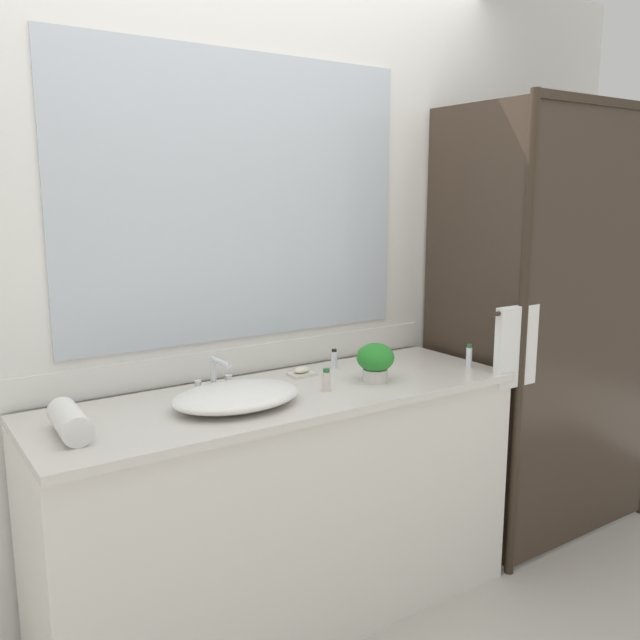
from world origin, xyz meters
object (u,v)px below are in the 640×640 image
Objects in this scene: faucet at (215,381)px; soap_dish at (302,372)px; amenity_bottle_conditioner at (326,380)px; amenity_bottle_lotion at (469,356)px; sink_basin at (237,396)px; rolled_towel_near_edge at (70,421)px; potted_plant at (375,360)px; amenity_bottle_body_wash at (334,359)px.

soap_dish is at bearing 4.91° from faucet.
amenity_bottle_lotion is at bearing -4.09° from amenity_bottle_conditioner.
faucet is at bearing 90.00° from sink_basin.
rolled_towel_near_edge is at bearing 177.97° from sink_basin.
rolled_towel_near_edge is (-0.93, -0.18, 0.03)m from soap_dish.
potted_plant reaches higher than rolled_towel_near_edge.
amenity_bottle_body_wash is at bearing 10.66° from rolled_towel_near_edge.
sink_basin is 0.35m from amenity_bottle_conditioner.
faucet is at bearing 161.31° from potted_plant.
faucet is 0.56m from rolled_towel_near_edge.
rolled_towel_near_edge is at bearing -169.34° from amenity_bottle_body_wash.
rolled_towel_near_edge is (-0.89, 0.04, 0.01)m from amenity_bottle_conditioner.
amenity_bottle_lotion is 0.68m from amenity_bottle_conditioner.
amenity_bottle_conditioner is 0.33m from amenity_bottle_body_wash.
amenity_bottle_body_wash is (0.56, 0.23, 0.00)m from sink_basin.
potted_plant is 0.23m from amenity_bottle_conditioner.
rolled_towel_near_edge reaches higher than sink_basin.
amenity_bottle_conditioner reaches higher than soap_dish.
soap_dish is 0.23m from amenity_bottle_conditioner.
amenity_bottle_body_wash is 1.12m from rolled_towel_near_edge.
amenity_bottle_lotion reaches higher than amenity_bottle_body_wash.
sink_basin is at bearing -90.00° from faucet.
sink_basin is at bearing 177.40° from potted_plant.
sink_basin is at bearing -2.03° from rolled_towel_near_edge.
amenity_bottle_body_wash is (-0.01, 0.25, -0.05)m from potted_plant.
faucet is at bearing -174.14° from amenity_bottle_body_wash.
amenity_bottle_conditioner is 0.36× the size of rolled_towel_near_edge.
faucet is 0.61m from potted_plant.
sink_basin is 5.39× the size of amenity_bottle_conditioner.
potted_plant is at bearing -1.14° from amenity_bottle_conditioner.
soap_dish is 0.95m from rolled_towel_near_edge.
rolled_towel_near_edge reaches higher than amenity_bottle_conditioner.
sink_basin is 2.65× the size of faucet.
faucet is 0.39m from soap_dish.
amenity_bottle_body_wash is at bearing 147.88° from amenity_bottle_lotion.
rolled_towel_near_edge is (-1.11, 0.05, -0.04)m from potted_plant.
potted_plant is 0.26m from amenity_bottle_body_wash.
rolled_towel_near_edge is at bearing 177.68° from potted_plant.
soap_dish is at bearing 11.17° from rolled_towel_near_edge.
faucet is 2.03× the size of amenity_bottle_conditioner.
amenity_bottle_conditioner is at bearing -2.62° from rolled_towel_near_edge.
faucet is at bearing 15.52° from rolled_towel_near_edge.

